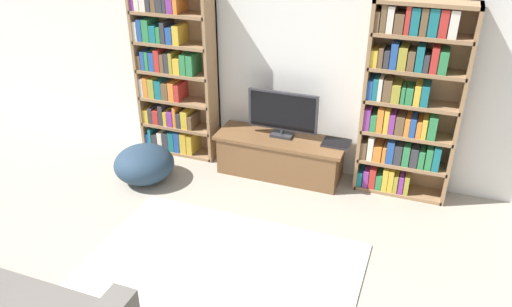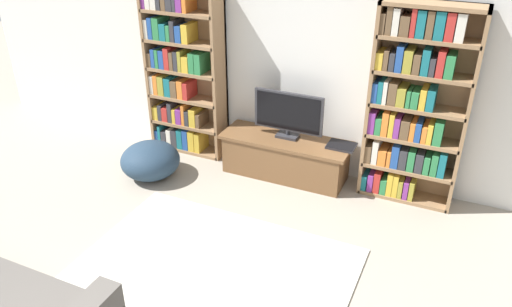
{
  "view_description": "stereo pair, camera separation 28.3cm",
  "coord_description": "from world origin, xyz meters",
  "px_view_note": "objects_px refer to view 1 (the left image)",
  "views": [
    {
      "loc": [
        1.41,
        -0.74,
        2.87
      ],
      "look_at": [
        -0.02,
        3.06,
        0.7
      ],
      "focal_mm": 35.0,
      "sensor_mm": 36.0,
      "label": 1
    },
    {
      "loc": [
        1.67,
        -0.63,
        2.87
      ],
      "look_at": [
        -0.02,
        3.06,
        0.7
      ],
      "focal_mm": 35.0,
      "sensor_mm": 36.0,
      "label": 2
    }
  ],
  "objects_px": {
    "laptop": "(337,143)",
    "beanbag_ottoman": "(144,164)",
    "tv_stand": "(280,156)",
    "bookshelf_left": "(173,74)",
    "bookshelf_right": "(407,102)",
    "television": "(283,113)"
  },
  "relations": [
    {
      "from": "laptop",
      "to": "beanbag_ottoman",
      "type": "relative_size",
      "value": 0.45
    },
    {
      "from": "tv_stand",
      "to": "beanbag_ottoman",
      "type": "bearing_deg",
      "value": -154.36
    },
    {
      "from": "bookshelf_left",
      "to": "laptop",
      "type": "xyz_separation_m",
      "value": [
        1.96,
        -0.06,
        -0.51
      ]
    },
    {
      "from": "tv_stand",
      "to": "laptop",
      "type": "distance_m",
      "value": 0.65
    },
    {
      "from": "laptop",
      "to": "bookshelf_right",
      "type": "bearing_deg",
      "value": 4.85
    },
    {
      "from": "bookshelf_left",
      "to": "bookshelf_right",
      "type": "bearing_deg",
      "value": -0.03
    },
    {
      "from": "bookshelf_left",
      "to": "bookshelf_right",
      "type": "distance_m",
      "value": 2.61
    },
    {
      "from": "tv_stand",
      "to": "bookshelf_right",
      "type": "bearing_deg",
      "value": 5.55
    },
    {
      "from": "bookshelf_right",
      "to": "laptop",
      "type": "bearing_deg",
      "value": -175.15
    },
    {
      "from": "television",
      "to": "laptop",
      "type": "relative_size",
      "value": 2.62
    },
    {
      "from": "beanbag_ottoman",
      "to": "laptop",
      "type": "bearing_deg",
      "value": 20.09
    },
    {
      "from": "bookshelf_right",
      "to": "television",
      "type": "bearing_deg",
      "value": -176.7
    },
    {
      "from": "bookshelf_right",
      "to": "bookshelf_left",
      "type": "bearing_deg",
      "value": 179.97
    },
    {
      "from": "bookshelf_left",
      "to": "tv_stand",
      "type": "height_order",
      "value": "bookshelf_left"
    },
    {
      "from": "television",
      "to": "beanbag_ottoman",
      "type": "relative_size",
      "value": 1.19
    },
    {
      "from": "bookshelf_left",
      "to": "bookshelf_right",
      "type": "xyz_separation_m",
      "value": [
        2.61,
        -0.0,
        0.03
      ]
    },
    {
      "from": "tv_stand",
      "to": "television",
      "type": "distance_m",
      "value": 0.5
    },
    {
      "from": "tv_stand",
      "to": "beanbag_ottoman",
      "type": "height_order",
      "value": "tv_stand"
    },
    {
      "from": "laptop",
      "to": "beanbag_ottoman",
      "type": "xyz_separation_m",
      "value": [
        -1.96,
        -0.71,
        -0.27
      ]
    },
    {
      "from": "bookshelf_right",
      "to": "television",
      "type": "relative_size",
      "value": 2.57
    },
    {
      "from": "bookshelf_left",
      "to": "television",
      "type": "relative_size",
      "value": 2.57
    },
    {
      "from": "tv_stand",
      "to": "bookshelf_left",
      "type": "bearing_deg",
      "value": 174.81
    }
  ]
}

